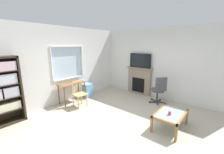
% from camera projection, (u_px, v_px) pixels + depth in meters
% --- Properties ---
extents(ground, '(6.16, 6.09, 0.02)m').
position_uv_depth(ground, '(118.00, 122.00, 3.98)').
color(ground, '#B2A893').
extents(wall_back_with_window, '(5.16, 0.15, 2.75)m').
position_uv_depth(wall_back_with_window, '(64.00, 65.00, 5.26)').
color(wall_back_with_window, silver).
rests_on(wall_back_with_window, ground).
extents(wall_right, '(0.12, 5.29, 2.75)m').
position_uv_depth(wall_right, '(159.00, 64.00, 5.65)').
color(wall_right, silver).
rests_on(wall_right, ground).
extents(bookshelf, '(0.90, 0.38, 1.83)m').
position_uv_depth(bookshelf, '(0.00, 89.00, 3.69)').
color(bookshelf, '#2D2319').
rests_on(bookshelf, ground).
extents(desk_under_window, '(0.97, 0.48, 0.74)m').
position_uv_depth(desk_under_window, '(72.00, 86.00, 5.25)').
color(desk_under_window, brown).
rests_on(desk_under_window, ground).
extents(wooden_chair, '(0.44, 0.42, 0.90)m').
position_uv_depth(wooden_chair, '(79.00, 94.00, 4.90)').
color(wooden_chair, tan).
rests_on(wooden_chair, ground).
extents(plastic_drawer_unit, '(0.35, 0.40, 0.54)m').
position_uv_depth(plastic_drawer_unit, '(87.00, 90.00, 5.91)').
color(plastic_drawer_unit, '#72ADDB').
rests_on(plastic_drawer_unit, ground).
extents(fireplace, '(0.26, 1.14, 1.16)m').
position_uv_depth(fireplace, '(139.00, 81.00, 6.19)').
color(fireplace, gray).
rests_on(fireplace, ground).
extents(tv, '(0.06, 0.95, 0.59)m').
position_uv_depth(tv, '(140.00, 61.00, 5.98)').
color(tv, black).
rests_on(tv, fireplace).
extents(office_chair, '(0.63, 0.61, 1.00)m').
position_uv_depth(office_chair, '(159.00, 89.00, 5.14)').
color(office_chair, '#4C4C51').
rests_on(office_chair, ground).
extents(coffee_table, '(1.00, 0.63, 0.42)m').
position_uv_depth(coffee_table, '(171.00, 115.00, 3.64)').
color(coffee_table, '#8C9E99').
rests_on(coffee_table, ground).
extents(sippy_cup, '(0.07, 0.07, 0.09)m').
position_uv_depth(sippy_cup, '(170.00, 113.00, 3.51)').
color(sippy_cup, '#DB3D84').
rests_on(sippy_cup, coffee_table).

